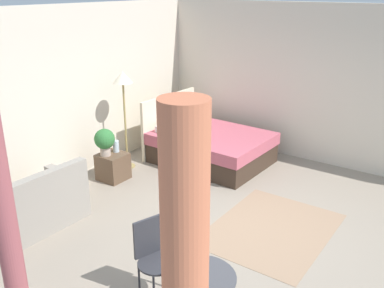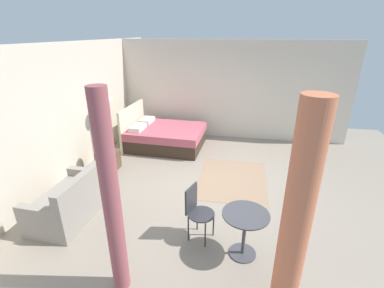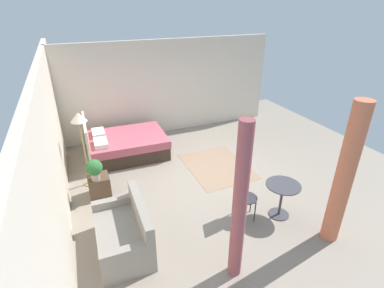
{
  "view_description": "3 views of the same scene",
  "coord_description": "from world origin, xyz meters",
  "px_view_note": "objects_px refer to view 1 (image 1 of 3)",
  "views": [
    {
      "loc": [
        -4.5,
        -2.28,
        3.13
      ],
      "look_at": [
        -0.09,
        0.81,
        1.12
      ],
      "focal_mm": 39.97,
      "sensor_mm": 36.0,
      "label": 1
    },
    {
      "loc": [
        -5.09,
        -0.42,
        3.04
      ],
      "look_at": [
        -0.33,
        0.53,
        1.03
      ],
      "focal_mm": 25.39,
      "sensor_mm": 36.0,
      "label": 2
    },
    {
      "loc": [
        -5.51,
        2.85,
        3.86
      ],
      "look_at": [
        0.28,
        0.41,
        0.77
      ],
      "focal_mm": 27.45,
      "sensor_mm": 36.0,
      "label": 3
    }
  ],
  "objects_px": {
    "bed": "(208,145)",
    "cafe_chair_near_window": "(153,252)",
    "nightstand": "(113,167)",
    "couch": "(31,208)",
    "potted_plant": "(105,140)",
    "floor_lamp": "(123,86)",
    "vase": "(116,146)"
  },
  "relations": [
    {
      "from": "bed",
      "to": "cafe_chair_near_window",
      "type": "relative_size",
      "value": 2.37
    },
    {
      "from": "nightstand",
      "to": "cafe_chair_near_window",
      "type": "xyz_separation_m",
      "value": [
        -1.85,
        -2.45,
        0.31
      ]
    },
    {
      "from": "couch",
      "to": "nightstand",
      "type": "height_order",
      "value": "couch"
    },
    {
      "from": "potted_plant",
      "to": "cafe_chair_near_window",
      "type": "height_order",
      "value": "potted_plant"
    },
    {
      "from": "nightstand",
      "to": "potted_plant",
      "type": "relative_size",
      "value": 0.99
    },
    {
      "from": "floor_lamp",
      "to": "cafe_chair_near_window",
      "type": "bearing_deg",
      "value": -132.26
    },
    {
      "from": "potted_plant",
      "to": "floor_lamp",
      "type": "distance_m",
      "value": 1.0
    },
    {
      "from": "couch",
      "to": "vase",
      "type": "xyz_separation_m",
      "value": [
        1.88,
        0.23,
        0.26
      ]
    },
    {
      "from": "potted_plant",
      "to": "cafe_chair_near_window",
      "type": "relative_size",
      "value": 0.52
    },
    {
      "from": "couch",
      "to": "potted_plant",
      "type": "xyz_separation_m",
      "value": [
        1.66,
        0.26,
        0.43
      ]
    },
    {
      "from": "potted_plant",
      "to": "cafe_chair_near_window",
      "type": "bearing_deg",
      "value": -125.06
    },
    {
      "from": "couch",
      "to": "vase",
      "type": "height_order",
      "value": "couch"
    },
    {
      "from": "couch",
      "to": "cafe_chair_near_window",
      "type": "height_order",
      "value": "cafe_chair_near_window"
    },
    {
      "from": "couch",
      "to": "floor_lamp",
      "type": "xyz_separation_m",
      "value": [
        2.28,
        0.38,
        1.2
      ]
    },
    {
      "from": "potted_plant",
      "to": "vase",
      "type": "height_order",
      "value": "potted_plant"
    },
    {
      "from": "couch",
      "to": "cafe_chair_near_window",
      "type": "distance_m",
      "value": 2.25
    },
    {
      "from": "potted_plant",
      "to": "vase",
      "type": "distance_m",
      "value": 0.28
    },
    {
      "from": "couch",
      "to": "potted_plant",
      "type": "relative_size",
      "value": 3.13
    },
    {
      "from": "vase",
      "to": "couch",
      "type": "bearing_deg",
      "value": -172.89
    },
    {
      "from": "potted_plant",
      "to": "couch",
      "type": "bearing_deg",
      "value": -171.06
    },
    {
      "from": "floor_lamp",
      "to": "cafe_chair_near_window",
      "type": "height_order",
      "value": "floor_lamp"
    },
    {
      "from": "nightstand",
      "to": "bed",
      "type": "bearing_deg",
      "value": -29.1
    },
    {
      "from": "nightstand",
      "to": "couch",
      "type": "bearing_deg",
      "value": -173.08
    },
    {
      "from": "bed",
      "to": "floor_lamp",
      "type": "xyz_separation_m",
      "value": [
        -1.08,
        1.06,
        1.19
      ]
    },
    {
      "from": "bed",
      "to": "cafe_chair_near_window",
      "type": "height_order",
      "value": "bed"
    },
    {
      "from": "vase",
      "to": "floor_lamp",
      "type": "bearing_deg",
      "value": 19.89
    },
    {
      "from": "bed",
      "to": "cafe_chair_near_window",
      "type": "bearing_deg",
      "value": -155.74
    },
    {
      "from": "nightstand",
      "to": "potted_plant",
      "type": "distance_m",
      "value": 0.51
    },
    {
      "from": "bed",
      "to": "floor_lamp",
      "type": "bearing_deg",
      "value": 135.43
    },
    {
      "from": "potted_plant",
      "to": "floor_lamp",
      "type": "bearing_deg",
      "value": 10.91
    },
    {
      "from": "couch",
      "to": "potted_plant",
      "type": "distance_m",
      "value": 1.73
    },
    {
      "from": "bed",
      "to": "cafe_chair_near_window",
      "type": "distance_m",
      "value": 3.8
    }
  ]
}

